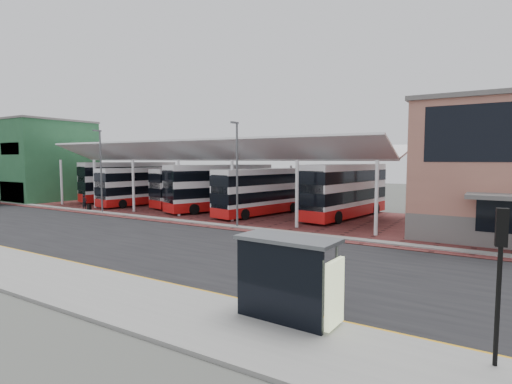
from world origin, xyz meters
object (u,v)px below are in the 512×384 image
bus_0 (129,182)px  bus_3 (220,188)px  bus_4 (261,192)px  bus_2 (195,187)px  traffic_signal_west (500,262)px  bus_shelter (291,271)px  pedestrian (84,202)px  bus_5 (345,191)px  bus_1 (142,186)px

bus_0 → bus_3: bearing=9.5°
bus_3 → bus_4: bearing=17.1°
bus_0 → bus_2: (10.77, -0.16, -0.32)m
bus_2 → traffic_signal_west: size_ratio=2.64×
bus_shelter → traffic_signal_west: size_ratio=0.86×
bus_4 → bus_shelter: (13.63, -20.96, -0.41)m
bus_2 → pedestrian: (-7.57, -8.49, -1.29)m
pedestrian → traffic_signal_west: size_ratio=0.40×
bus_5 → pedestrian: bearing=-151.7°
bus_2 → bus_5: 17.09m
bus_2 → pedestrian: size_ratio=6.57×
bus_2 → bus_4: bus_4 is taller
pedestrian → bus_3: bearing=-73.4°
bus_1 → bus_3: bearing=11.6°
bus_0 → bus_2: size_ratio=1.15×
bus_3 → traffic_signal_west: size_ratio=2.88×
bus_2 → pedestrian: 11.45m
bus_4 → traffic_signal_west: (19.16, -20.67, 0.58)m
bus_0 → bus_2: 10.78m
bus_4 → bus_shelter: bus_4 is taller
traffic_signal_west → bus_shelter: bearing=175.6°
bus_1 → bus_4: bearing=8.7°
bus_2 → bus_3: size_ratio=0.92×
pedestrian → bus_shelter: (30.96, -14.54, 0.94)m
bus_4 → bus_5: (7.32, 2.40, 0.23)m
bus_1 → bus_4: size_ratio=0.98×
traffic_signal_west → pedestrian: bearing=151.3°
bus_5 → bus_0: bearing=-171.0°
bus_5 → traffic_signal_west: size_ratio=2.99×
bus_3 → bus_4: bus_3 is taller
bus_0 → bus_3: size_ratio=1.05×
bus_5 → bus_shelter: (6.31, -23.36, -0.64)m
bus_1 → bus_5: (23.05, 2.51, 0.27)m
bus_3 → bus_1: bearing=-154.1°
bus_0 → bus_4: bearing=9.8°
bus_0 → bus_1: 5.36m
bus_3 → pedestrian: 14.08m
bus_3 → bus_shelter: bearing=-26.1°
bus_0 → pedestrian: 9.37m
bus_0 → bus_1: (4.81, -2.34, -0.30)m
bus_1 → bus_4: 15.73m
bus_shelter → traffic_signal_west: bearing=5.6°
bus_3 → pedestrian: bearing=-127.7°
bus_4 → traffic_signal_west: bearing=-35.3°
bus_4 → bus_5: size_ratio=0.91×
bus_shelter → bus_0: bearing=148.4°
bus_5 → bus_shelter: bus_5 is taller
bus_5 → bus_shelter: bearing=-66.2°
bus_3 → bus_shelter: bus_3 is taller
bus_4 → pedestrian: size_ratio=6.75×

